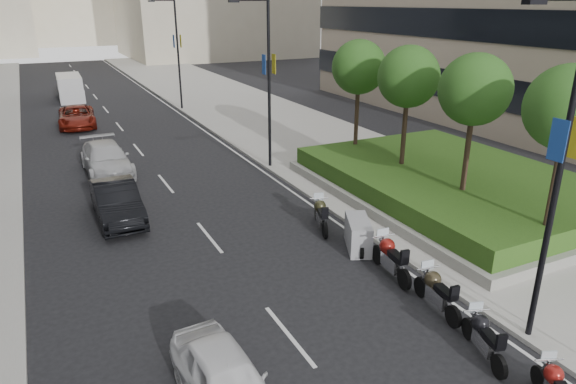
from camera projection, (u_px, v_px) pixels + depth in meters
sidewalk_right at (261, 117)px, 40.31m from camera, size 10.00×100.00×0.15m
lane_edge at (196, 125)px, 38.13m from camera, size 0.12×100.00×0.01m
lane_centre at (124, 132)px, 35.97m from camera, size 0.12×100.00×0.01m
planter at (453, 191)px, 23.83m from camera, size 10.00×14.00×0.40m
hedge at (454, 179)px, 23.62m from camera, size 9.40×13.40×0.80m
tree_0 at (569, 108)px, 16.40m from camera, size 2.80×2.80×6.30m
tree_1 at (475, 90)px, 19.76m from camera, size 2.80×2.80×6.30m
tree_2 at (408, 77)px, 23.12m from camera, size 2.80×2.80×6.30m
tree_3 at (359, 68)px, 26.48m from camera, size 2.80×2.80×6.30m
lamp_post_0 at (557, 162)px, 12.20m from camera, size 2.34×0.45×9.00m
lamp_post_1 at (266, 75)px, 26.47m from camera, size 2.34×0.45×9.00m
lamp_post_2 at (176, 48)px, 41.58m from camera, size 2.34×0.45×9.00m
motorcycle_2 at (484, 337)px, 13.13m from camera, size 0.90×2.10×1.08m
motorcycle_3 at (437, 292)px, 15.10m from camera, size 0.77×2.32×1.16m
motorcycle_4 at (390, 257)px, 17.03m from camera, size 0.82×2.46×1.23m
motorcycle_5 at (358, 235)px, 18.89m from camera, size 1.50×2.05×1.16m
motorcycle_6 at (321, 215)px, 20.57m from camera, size 0.98×2.19×1.13m
car_a at (226, 380)px, 11.47m from camera, size 1.86×4.12×1.37m
car_b at (117, 202)px, 21.38m from camera, size 1.71×4.86×1.60m
car_c at (106, 159)px, 27.17m from camera, size 2.35×5.54×1.59m
car_d at (77, 116)px, 37.39m from camera, size 2.83×5.52×1.49m
delivery_van at (70, 89)px, 47.30m from camera, size 2.19×5.42×2.25m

